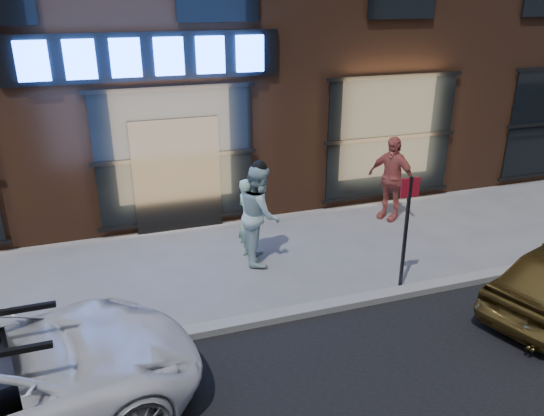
# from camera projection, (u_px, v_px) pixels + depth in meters

# --- Properties ---
(ground) EXTENTS (90.00, 90.00, 0.00)m
(ground) POSITION_uv_depth(u_px,v_px,m) (224.00, 330.00, 7.98)
(ground) COLOR slate
(ground) RESTS_ON ground
(curb) EXTENTS (60.00, 0.25, 0.12)m
(curb) POSITION_uv_depth(u_px,v_px,m) (224.00, 326.00, 7.96)
(curb) COLOR gray
(curb) RESTS_ON ground
(man_bowtie) EXTENTS (0.51, 0.66, 1.60)m
(man_bowtie) POSITION_uv_depth(u_px,v_px,m) (249.00, 219.00, 9.87)
(man_bowtie) COLOR #ABE0BA
(man_bowtie) RESTS_ON ground
(man_cap) EXTENTS (0.90, 1.05, 1.87)m
(man_cap) POSITION_uv_depth(u_px,v_px,m) (260.00, 214.00, 9.75)
(man_cap) COLOR silver
(man_cap) RESTS_ON ground
(passerby) EXTENTS (0.96, 1.19, 1.89)m
(passerby) POSITION_uv_depth(u_px,v_px,m) (391.00, 178.00, 11.63)
(passerby) COLOR #C55B51
(passerby) RESTS_ON ground
(sign_post) EXTENTS (0.32, 0.06, 2.03)m
(sign_post) POSITION_uv_depth(u_px,v_px,m) (406.00, 223.00, 8.62)
(sign_post) COLOR #262628
(sign_post) RESTS_ON ground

